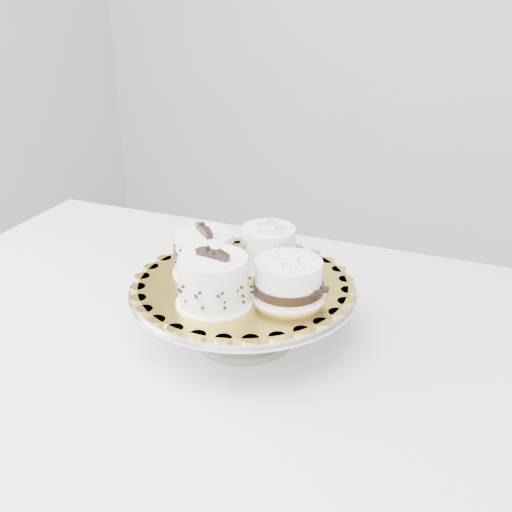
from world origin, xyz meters
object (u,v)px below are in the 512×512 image
Objects in this scene: cake_banded at (205,254)px; cake_ribbon at (289,280)px; cake_dots at (268,246)px; cake_board at (243,284)px; cake_swirl at (213,282)px; cake_stand at (243,302)px; table at (235,370)px.

cake_banded reaches higher than cake_ribbon.
cake_dots is (0.07, 0.08, 0.00)m from cake_banded.
cake_board is 0.09m from cake_swirl.
cake_dots is 0.11m from cake_ribbon.
cake_swirl is 0.11m from cake_ribbon.
cake_stand is 3.20× the size of cake_dots.
table is 0.17m from cake_board.
cake_dots reaches higher than table.
cake_stand is 3.15× the size of cake_swirl.
cake_banded is (-0.07, 0.07, -0.00)m from cake_swirl.
cake_swirl is (0.02, -0.07, 0.20)m from table.
cake_stand is 0.10m from cake_swirl.
cake_banded reaches higher than table.
cake_banded is at bearing -146.49° from cake_dots.
cake_ribbon is (0.10, 0.00, 0.20)m from table.
cake_dots is at bearing 88.99° from cake_swirl.
table is 13.20× the size of cake_dots.
cake_dots is at bearing 68.10° from table.
cake_board is at bearing -103.71° from cake_dots.
cake_ribbon reaches higher than cake_board.
cake_stand is at bearing 0.00° from cake_board.
cake_banded is 1.05× the size of cake_ribbon.
cake_board is at bearing 35.25° from cake_banded.
cake_board is 2.89× the size of cake_swirl.
cake_swirl is at bearing -88.23° from cake_board.
cake_board is 2.70× the size of cake_ribbon.
cake_dots is at bearing 80.46° from cake_banded.
cake_banded is at bearing -164.66° from cake_ribbon.
cake_ribbon is at bearing 33.80° from cake_banded.
cake_banded is (-0.07, -0.00, 0.03)m from cake_board.
cake_banded is (-0.06, -0.00, 0.20)m from table.
cake_swirl is (0.00, -0.08, 0.04)m from cake_board.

